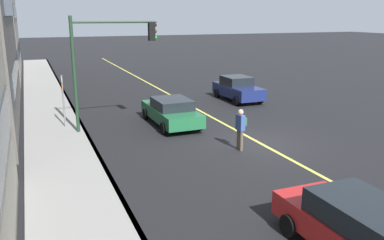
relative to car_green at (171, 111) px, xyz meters
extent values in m
plane|color=black|center=(-4.42, -2.65, -0.74)|extent=(200.00, 200.00, 0.00)
cube|color=gray|center=(-4.42, 5.77, -0.66)|extent=(80.00, 2.85, 0.15)
cube|color=slate|center=(-4.42, 4.42, -0.66)|extent=(80.00, 0.16, 0.15)
cube|color=#D8CC4C|center=(-4.42, -2.65, -0.73)|extent=(80.00, 0.16, 0.01)
cube|color=#262D38|center=(5.35, 7.36, 1.98)|extent=(14.40, 0.06, 1.10)
cube|color=#262D38|center=(5.35, 7.36, 5.38)|extent=(14.40, 0.06, 1.10)
cube|color=#262D38|center=(23.25, 7.36, 1.89)|extent=(14.20, 0.06, 1.10)
cube|color=#262D38|center=(23.25, 7.36, 5.17)|extent=(14.20, 0.06, 1.10)
cube|color=#1E6038|center=(0.05, 0.00, -0.12)|extent=(4.79, 1.89, 0.63)
cube|color=black|center=(-0.15, 0.00, 0.44)|extent=(2.20, 1.73, 0.50)
cylinder|color=black|center=(1.63, 0.92, -0.44)|extent=(0.60, 0.22, 0.60)
cylinder|color=black|center=(1.63, -0.92, -0.44)|extent=(0.60, 0.22, 0.60)
cylinder|color=black|center=(-1.53, 0.92, -0.44)|extent=(0.60, 0.22, 0.60)
cylinder|color=black|center=(-1.53, -0.92, -0.44)|extent=(0.60, 0.22, 0.60)
cube|color=red|center=(-13.11, -0.05, -0.11)|extent=(4.79, 1.78, 0.64)
cube|color=black|center=(-13.16, -0.05, 0.49)|extent=(2.57, 1.64, 0.57)
cylinder|color=black|center=(-11.53, 0.82, -0.44)|extent=(0.60, 0.22, 0.60)
cylinder|color=black|center=(-11.53, -0.92, -0.44)|extent=(0.60, 0.22, 0.60)
cube|color=navy|center=(4.22, -6.26, -0.07)|extent=(4.26, 1.82, 0.74)
cube|color=black|center=(4.45, -6.26, 0.59)|extent=(1.89, 1.67, 0.57)
cylinder|color=black|center=(2.82, -7.15, -0.44)|extent=(0.60, 0.22, 0.60)
cylinder|color=black|center=(2.82, -5.37, -0.44)|extent=(0.60, 0.22, 0.60)
cylinder|color=black|center=(5.63, -7.15, -0.44)|extent=(0.60, 0.22, 0.60)
cylinder|color=black|center=(5.63, -5.37, -0.44)|extent=(0.60, 0.22, 0.60)
cylinder|color=brown|center=(-5.06, -1.36, -0.30)|extent=(0.15, 0.15, 0.88)
cylinder|color=brown|center=(-4.83, -1.34, -0.30)|extent=(0.15, 0.15, 0.88)
cube|color=#334C8C|center=(-4.95, -1.35, 0.48)|extent=(0.44, 0.25, 0.66)
sphere|color=tan|center=(-4.95, -1.35, 0.93)|extent=(0.24, 0.24, 0.24)
cube|color=#26593F|center=(-4.93, -1.52, 0.51)|extent=(0.27, 0.18, 0.34)
cylinder|color=#1E3823|center=(0.02, 4.74, 2.05)|extent=(0.16, 0.16, 5.58)
cylinder|color=#1E3823|center=(0.02, 2.72, 4.54)|extent=(0.10, 4.04, 0.10)
cube|color=black|center=(0.02, 0.95, 4.09)|extent=(0.28, 0.30, 0.90)
sphere|color=#360605|center=(0.02, 0.77, 4.39)|extent=(0.18, 0.18, 0.18)
sphere|color=#392905|center=(0.02, 0.77, 4.09)|extent=(0.18, 0.18, 0.18)
sphere|color=green|center=(0.02, 0.77, 3.79)|extent=(0.18, 0.18, 0.18)
cylinder|color=slate|center=(1.22, 5.24, 0.64)|extent=(0.08, 0.08, 2.76)
cube|color=white|center=(1.22, 5.26, 1.82)|extent=(0.60, 0.02, 0.20)
cube|color=#DB5919|center=(1.22, 5.26, 1.47)|extent=(0.44, 0.02, 0.28)
camera|label=1|loc=(-19.20, 6.69, 4.83)|focal=37.39mm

